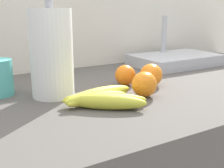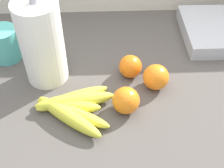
{
  "view_description": "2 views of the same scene",
  "coord_description": "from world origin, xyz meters",
  "px_view_note": "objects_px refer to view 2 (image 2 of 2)",
  "views": [
    {
      "loc": [
        -0.5,
        -0.72,
        1.15
      ],
      "look_at": [
        -0.12,
        -0.07,
        0.95
      ],
      "focal_mm": 45.76,
      "sensor_mm": 36.0,
      "label": 1
    },
    {
      "loc": [
        -0.09,
        -0.62,
        1.54
      ],
      "look_at": [
        -0.07,
        -0.1,
        0.99
      ],
      "focal_mm": 49.33,
      "sensor_mm": 36.0,
      "label": 2
    }
  ],
  "objects_px": {
    "banana_bunch": "(72,107)",
    "paper_towel_roll": "(42,43)",
    "orange_center": "(156,77)",
    "orange_back_left": "(130,66)",
    "orange_right": "(126,100)",
    "mug": "(5,44)"
  },
  "relations": [
    {
      "from": "orange_right",
      "to": "paper_towel_roll",
      "type": "distance_m",
      "value": 0.27
    },
    {
      "from": "banana_bunch",
      "to": "paper_towel_roll",
      "type": "xyz_separation_m",
      "value": [
        -0.08,
        0.14,
        0.1
      ]
    },
    {
      "from": "banana_bunch",
      "to": "orange_back_left",
      "type": "height_order",
      "value": "orange_back_left"
    },
    {
      "from": "orange_right",
      "to": "orange_center",
      "type": "xyz_separation_m",
      "value": [
        0.09,
        0.08,
        0.0
      ]
    },
    {
      "from": "orange_center",
      "to": "banana_bunch",
      "type": "bearing_deg",
      "value": -160.07
    },
    {
      "from": "orange_right",
      "to": "mug",
      "type": "bearing_deg",
      "value": 147.23
    },
    {
      "from": "orange_right",
      "to": "orange_center",
      "type": "relative_size",
      "value": 0.99
    },
    {
      "from": "orange_back_left",
      "to": "paper_towel_roll",
      "type": "distance_m",
      "value": 0.25
    },
    {
      "from": "orange_center",
      "to": "mug",
      "type": "relative_size",
      "value": 0.7
    },
    {
      "from": "paper_towel_roll",
      "to": "orange_back_left",
      "type": "bearing_deg",
      "value": -1.43
    },
    {
      "from": "paper_towel_roll",
      "to": "mug",
      "type": "height_order",
      "value": "paper_towel_roll"
    },
    {
      "from": "banana_bunch",
      "to": "orange_right",
      "type": "relative_size",
      "value": 2.99
    },
    {
      "from": "orange_right",
      "to": "orange_back_left",
      "type": "xyz_separation_m",
      "value": [
        0.02,
        0.13,
        -0.0
      ]
    },
    {
      "from": "orange_center",
      "to": "paper_towel_roll",
      "type": "bearing_deg",
      "value": 169.76
    },
    {
      "from": "mug",
      "to": "orange_center",
      "type": "bearing_deg",
      "value": -18.2
    },
    {
      "from": "banana_bunch",
      "to": "orange_center",
      "type": "xyz_separation_m",
      "value": [
        0.23,
        0.08,
        0.02
      ]
    },
    {
      "from": "orange_back_left",
      "to": "paper_towel_roll",
      "type": "xyz_separation_m",
      "value": [
        -0.24,
        0.01,
        0.09
      ]
    },
    {
      "from": "orange_back_left",
      "to": "paper_towel_roll",
      "type": "bearing_deg",
      "value": 178.57
    },
    {
      "from": "orange_center",
      "to": "orange_back_left",
      "type": "relative_size",
      "value": 1.09
    },
    {
      "from": "orange_right",
      "to": "orange_back_left",
      "type": "relative_size",
      "value": 1.08
    },
    {
      "from": "orange_right",
      "to": "orange_center",
      "type": "bearing_deg",
      "value": 42.5
    },
    {
      "from": "orange_center",
      "to": "mug",
      "type": "distance_m",
      "value": 0.46
    }
  ]
}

